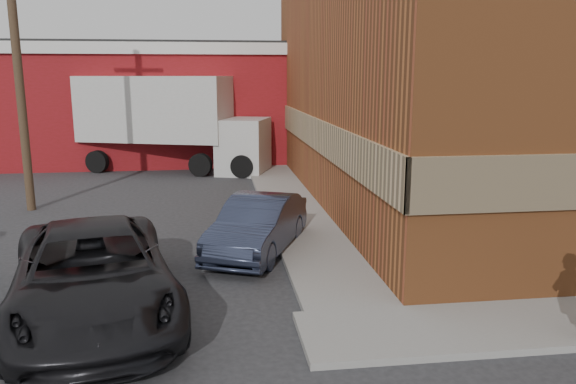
{
  "coord_description": "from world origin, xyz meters",
  "views": [
    {
      "loc": [
        -1.79,
        -9.01,
        4.16
      ],
      "look_at": [
        -0.19,
        2.92,
        1.63
      ],
      "focal_mm": 35.0,
      "sensor_mm": 36.0,
      "label": 1
    }
  ],
  "objects_px": {
    "warehouse": "(127,102)",
    "sedan": "(258,225)",
    "suv_a": "(93,274)",
    "utility_pole": "(17,54)",
    "brick_building": "(522,58)",
    "box_truck": "(174,117)"
  },
  "relations": [
    {
      "from": "warehouse",
      "to": "sedan",
      "type": "height_order",
      "value": "warehouse"
    },
    {
      "from": "suv_a",
      "to": "utility_pole",
      "type": "bearing_deg",
      "value": 100.33
    },
    {
      "from": "brick_building",
      "to": "warehouse",
      "type": "distance_m",
      "value": 18.3
    },
    {
      "from": "brick_building",
      "to": "utility_pole",
      "type": "bearing_deg",
      "value": 179.98
    },
    {
      "from": "warehouse",
      "to": "sedan",
      "type": "bearing_deg",
      "value": -72.23
    },
    {
      "from": "suv_a",
      "to": "brick_building",
      "type": "bearing_deg",
      "value": 21.82
    },
    {
      "from": "brick_building",
      "to": "suv_a",
      "type": "distance_m",
      "value": 15.53
    },
    {
      "from": "warehouse",
      "to": "box_truck",
      "type": "height_order",
      "value": "warehouse"
    },
    {
      "from": "warehouse",
      "to": "box_truck",
      "type": "bearing_deg",
      "value": -59.2
    },
    {
      "from": "warehouse",
      "to": "suv_a",
      "type": "distance_m",
      "value": 19.72
    },
    {
      "from": "sedan",
      "to": "box_truck",
      "type": "height_order",
      "value": "box_truck"
    },
    {
      "from": "utility_pole",
      "to": "sedan",
      "type": "height_order",
      "value": "utility_pole"
    },
    {
      "from": "brick_building",
      "to": "suv_a",
      "type": "bearing_deg",
      "value": -145.59
    },
    {
      "from": "suv_a",
      "to": "box_truck",
      "type": "relative_size",
      "value": 0.66
    },
    {
      "from": "warehouse",
      "to": "utility_pole",
      "type": "height_order",
      "value": "utility_pole"
    },
    {
      "from": "warehouse",
      "to": "box_truck",
      "type": "relative_size",
      "value": 1.89
    },
    {
      "from": "utility_pole",
      "to": "sedan",
      "type": "xyz_separation_m",
      "value": [
        6.7,
        -5.23,
        -4.08
      ]
    },
    {
      "from": "warehouse",
      "to": "suv_a",
      "type": "xyz_separation_m",
      "value": [
        2.09,
        -19.5,
        -2.02
      ]
    },
    {
      "from": "sedan",
      "to": "suv_a",
      "type": "bearing_deg",
      "value": -110.73
    },
    {
      "from": "warehouse",
      "to": "utility_pole",
      "type": "xyz_separation_m",
      "value": [
        -1.5,
        -11.0,
        1.93
      ]
    },
    {
      "from": "warehouse",
      "to": "utility_pole",
      "type": "relative_size",
      "value": 1.81
    },
    {
      "from": "warehouse",
      "to": "sedan",
      "type": "distance_m",
      "value": 17.17
    }
  ]
}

